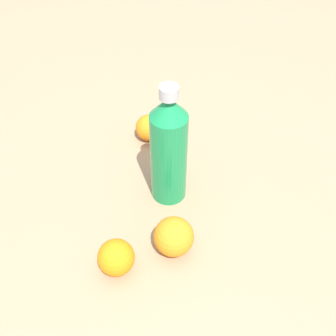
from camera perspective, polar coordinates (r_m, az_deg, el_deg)
The scene contains 5 objects.
ground_plane at distance 0.97m, azimuth 0.19°, elevation -1.33°, with size 2.40×2.40×0.00m, color #9E7F60.
water_bottle at distance 0.85m, azimuth 0.00°, elevation 2.62°, with size 0.08×0.08×0.29m.
orange_0 at distance 1.06m, azimuth -2.68°, elevation 5.64°, with size 0.07×0.07×0.07m, color orange.
orange_1 at distance 0.80m, azimuth -7.25°, elevation -12.26°, with size 0.07×0.07×0.07m, color orange.
orange_2 at distance 0.82m, azimuth 0.82°, elevation -9.53°, with size 0.08×0.08×0.08m, color orange.
Camera 1 is at (0.02, -0.67, 0.71)m, focal length 43.71 mm.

